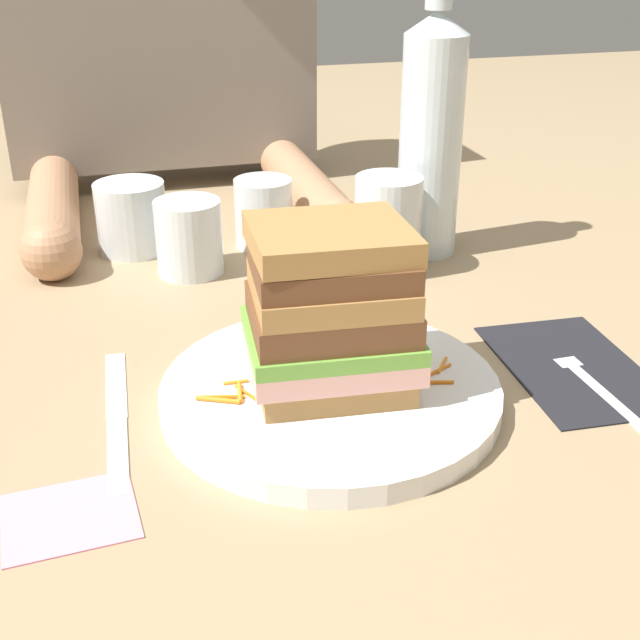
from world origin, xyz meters
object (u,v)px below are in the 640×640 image
(sandwich, at_px, (331,310))
(napkin_dark, at_px, (573,367))
(knife, at_px, (117,419))
(water_bottle, at_px, (431,134))
(juice_glass, at_px, (387,231))
(napkin_pink, at_px, (70,515))
(empty_tumbler_0, at_px, (132,217))
(empty_tumbler_2, at_px, (264,213))
(fork, at_px, (589,376))
(empty_tumbler_1, at_px, (189,237))
(main_plate, at_px, (330,393))

(sandwich, relative_size, napkin_dark, 0.78)
(knife, distance_m, water_bottle, 0.46)
(juice_glass, height_order, napkin_pink, juice_glass)
(napkin_dark, xyz_separation_m, empty_tumbler_0, (-0.34, 0.37, 0.04))
(knife, xyz_separation_m, juice_glass, (0.29, 0.22, 0.04))
(sandwich, bearing_deg, empty_tumbler_0, 108.50)
(knife, relative_size, empty_tumbler_2, 2.60)
(fork, height_order, empty_tumbler_0, empty_tumbler_0)
(juice_glass, bearing_deg, water_bottle, 37.26)
(empty_tumbler_1, bearing_deg, napkin_dark, -46.08)
(juice_glass, bearing_deg, empty_tumbler_2, 133.91)
(empty_tumbler_0, bearing_deg, napkin_dark, -48.06)
(juice_glass, distance_m, napkin_pink, 0.46)
(main_plate, xyz_separation_m, empty_tumbler_1, (-0.07, 0.29, 0.03))
(sandwich, height_order, knife, sandwich)
(empty_tumbler_0, bearing_deg, empty_tumbler_2, -8.82)
(water_bottle, relative_size, empty_tumbler_0, 3.78)
(sandwich, relative_size, water_bottle, 0.45)
(knife, xyz_separation_m, empty_tumbler_2, (0.18, 0.33, 0.04))
(sandwich, bearing_deg, empty_tumbler_2, 86.52)
(juice_glass, xyz_separation_m, empty_tumbler_0, (-0.25, 0.13, -0.01))
(water_bottle, distance_m, empty_tumbler_0, 0.34)
(fork, bearing_deg, empty_tumbler_2, 117.07)
(sandwich, bearing_deg, napkin_dark, -0.82)
(juice_glass, bearing_deg, fork, -72.42)
(napkin_dark, bearing_deg, empty_tumbler_0, 131.94)
(empty_tumbler_2, bearing_deg, juice_glass, -46.09)
(empty_tumbler_0, bearing_deg, empty_tumbler_1, -56.42)
(juice_glass, relative_size, napkin_pink, 1.25)
(empty_tumbler_2, bearing_deg, empty_tumbler_1, -147.70)
(main_plate, height_order, juice_glass, juice_glass)
(empty_tumbler_1, bearing_deg, napkin_pink, -108.53)
(water_bottle, height_order, empty_tumbler_0, water_bottle)
(fork, xyz_separation_m, water_bottle, (-0.02, 0.31, 0.13))
(water_bottle, bearing_deg, napkin_pink, -136.29)
(main_plate, relative_size, water_bottle, 0.89)
(napkin_dark, distance_m, fork, 0.02)
(water_bottle, relative_size, napkin_pink, 3.56)
(napkin_dark, height_order, fork, fork)
(main_plate, height_order, napkin_pink, main_plate)
(fork, bearing_deg, main_plate, 173.30)
(fork, xyz_separation_m, empty_tumbler_0, (-0.34, 0.40, 0.03))
(water_bottle, bearing_deg, fork, -86.34)
(sandwich, xyz_separation_m, water_bottle, (0.19, 0.28, 0.05))
(fork, relative_size, empty_tumbler_1, 2.12)
(main_plate, distance_m, water_bottle, 0.36)
(sandwich, distance_m, empty_tumbler_2, 0.35)
(napkin_dark, height_order, napkin_pink, same)
(empty_tumbler_0, bearing_deg, fork, -49.69)
(sandwich, bearing_deg, fork, -6.82)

